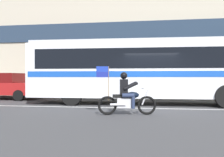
{
  "coord_description": "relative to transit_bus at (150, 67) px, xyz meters",
  "views": [
    {
      "loc": [
        -0.2,
        -11.35,
        1.37
      ],
      "look_at": [
        -1.72,
        -0.99,
        1.32
      ],
      "focal_mm": 38.64,
      "sensor_mm": 36.0,
      "label": 1
    }
  ],
  "objects": [
    {
      "name": "lane_center_stripe",
      "position": [
        0.06,
        -1.79,
        -1.88
      ],
      "size": [
        26.6,
        0.14,
        0.01
      ],
      "primitive_type": "cube",
      "color": "silver",
      "rests_on": "ground_plane"
    },
    {
      "name": "parked_hatchback_downstreet",
      "position": [
        -9.04,
        1.39,
        -1.03
      ],
      "size": [
        4.56,
        1.87,
        1.64
      ],
      "color": "maroon",
      "rests_on": "ground_plane"
    },
    {
      "name": "motorcycle_with_rider",
      "position": [
        -0.9,
        -3.77,
        -1.22
      ],
      "size": [
        2.17,
        0.73,
        1.78
      ],
      "color": "black",
      "rests_on": "ground_plane"
    },
    {
      "name": "transit_bus",
      "position": [
        0.0,
        0.0,
        0.0
      ],
      "size": [
        12.32,
        2.89,
        3.22
      ],
      "color": "silver",
      "rests_on": "ground_plane"
    },
    {
      "name": "office_building_facade",
      "position": [
        0.06,
        6.2,
        5.17
      ],
      "size": [
        28.0,
        0.89,
        14.09
      ],
      "color": "#B2A893",
      "rests_on": "ground_plane"
    },
    {
      "name": "sidewalk_curb",
      "position": [
        0.06,
        3.91,
        -1.81
      ],
      "size": [
        28.0,
        3.8,
        0.15
      ],
      "primitive_type": "cube",
      "color": "#A39E93",
      "rests_on": "ground_plane"
    },
    {
      "name": "fire_hydrant",
      "position": [
        1.77,
        3.16,
        -1.37
      ],
      "size": [
        0.22,
        0.3,
        0.75
      ],
      "color": "gold",
      "rests_on": "sidewalk_curb"
    },
    {
      "name": "ground_plane",
      "position": [
        0.06,
        -1.19,
        -1.88
      ],
      "size": [
        60.0,
        60.0,
        0.0
      ],
      "primitive_type": "plane",
      "color": "#3D3D3F"
    }
  ]
}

